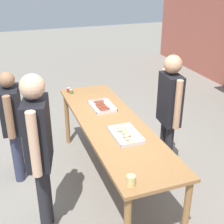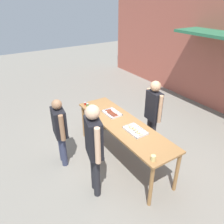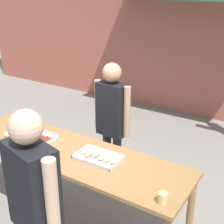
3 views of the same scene
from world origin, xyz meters
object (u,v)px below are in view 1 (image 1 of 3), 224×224
food_tray_buns (125,134)px  condiment_jar_mustard (69,90)px  beer_cup (131,181)px  person_customer_holding_hotdog (12,118)px  person_server_behind_table (169,107)px  food_tray_sausages (102,107)px  condiment_jar_ketchup (71,92)px  person_customer_with_cup (39,144)px

food_tray_buns → condiment_jar_mustard: (-1.60, -0.31, 0.01)m
beer_cup → person_customer_holding_hotdog: person_customer_holding_hotdog is taller
person_server_behind_table → person_customer_holding_hotdog: size_ratio=1.13×
food_tray_sausages → condiment_jar_mustard: condiment_jar_mustard is taller
food_tray_sausages → person_server_behind_table: person_server_behind_table is taller
condiment_jar_mustard → condiment_jar_ketchup: size_ratio=1.00×
condiment_jar_ketchup → person_customer_with_cup: (1.64, -0.71, 0.13)m
condiment_jar_mustard → beer_cup: size_ratio=0.68×
condiment_jar_ketchup → person_customer_holding_hotdog: bearing=-60.0°
food_tray_buns → condiment_jar_mustard: condiment_jar_mustard is taller
person_server_behind_table → condiment_jar_ketchup: bearing=-135.1°
person_server_behind_table → person_customer_holding_hotdog: person_server_behind_table is taller
beer_cup → person_server_behind_table: size_ratio=0.06×
food_tray_buns → person_customer_with_cup: (0.13, -1.00, 0.15)m
condiment_jar_mustard → person_customer_holding_hotdog: size_ratio=0.04×
food_tray_sausages → condiment_jar_mustard: (-0.75, -0.30, 0.02)m
food_tray_sausages → food_tray_buns: food_tray_buns is taller
beer_cup → food_tray_sausages: bearing=170.2°
condiment_jar_mustard → person_server_behind_table: size_ratio=0.04×
beer_cup → person_customer_with_cup: size_ratio=0.06×
person_server_behind_table → person_customer_with_cup: person_customer_with_cup is taller
beer_cup → condiment_jar_mustard: bearing=-179.7°
condiment_jar_mustard → person_customer_with_cup: 1.86m
condiment_jar_ketchup → person_customer_holding_hotdog: 1.06m
person_customer_holding_hotdog → food_tray_buns: bearing=-121.1°
condiment_jar_mustard → beer_cup: bearing=0.3°
condiment_jar_mustard → person_customer_with_cup: bearing=-21.8°
condiment_jar_mustard → condiment_jar_ketchup: (0.08, 0.02, 0.00)m
food_tray_sausages → condiment_jar_ketchup: bearing=-156.8°
beer_cup → person_customer_holding_hotdog: 2.05m
food_tray_sausages → beer_cup: 1.72m
food_tray_buns → condiment_jar_mustard: 1.62m
beer_cup → food_tray_buns: bearing=161.0°
food_tray_buns → beer_cup: (0.85, -0.29, 0.03)m
condiment_jar_ketchup → person_server_behind_table: (1.22, 1.02, 0.10)m
food_tray_buns → person_server_behind_table: size_ratio=0.27×
condiment_jar_mustard → person_customer_holding_hotdog: person_customer_holding_hotdog is taller
condiment_jar_ketchup → beer_cup: (2.36, -0.01, 0.02)m
food_tray_sausages → person_customer_holding_hotdog: person_customer_holding_hotdog is taller
condiment_jar_mustard → condiment_jar_ketchup: 0.09m
food_tray_buns → condiment_jar_mustard: size_ratio=6.79×
food_tray_sausages → person_customer_with_cup: person_customer_with_cup is taller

